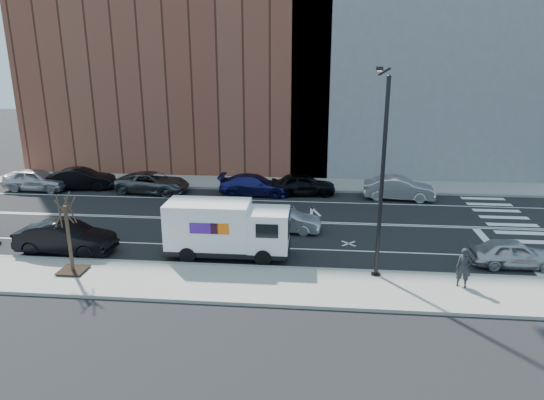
% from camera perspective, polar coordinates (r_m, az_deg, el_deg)
% --- Properties ---
extents(ground, '(120.00, 120.00, 0.00)m').
position_cam_1_polar(ground, '(30.01, -2.87, -2.41)').
color(ground, black).
rests_on(ground, ground).
extents(sidewalk_near, '(44.00, 3.60, 0.15)m').
position_cam_1_polar(sidewalk_near, '(21.98, -6.19, -9.71)').
color(sidewalk_near, gray).
rests_on(sidewalk_near, ground).
extents(sidewalk_far, '(44.00, 3.60, 0.15)m').
position_cam_1_polar(sidewalk_far, '(38.35, -0.99, 1.97)').
color(sidewalk_far, gray).
rests_on(sidewalk_far, ground).
extents(curb_near, '(44.00, 0.25, 0.17)m').
position_cam_1_polar(curb_near, '(23.57, -5.32, -7.76)').
color(curb_near, gray).
rests_on(curb_near, ground).
extents(curb_far, '(44.00, 0.25, 0.17)m').
position_cam_1_polar(curb_far, '(36.62, -1.30, 1.28)').
color(curb_far, gray).
rests_on(curb_far, ground).
extents(crosswalk, '(3.00, 14.00, 0.01)m').
position_cam_1_polar(crosswalk, '(31.98, 26.86, -3.04)').
color(crosswalk, white).
rests_on(crosswalk, ground).
extents(road_markings, '(40.00, 8.60, 0.01)m').
position_cam_1_polar(road_markings, '(30.01, -2.87, -2.41)').
color(road_markings, white).
rests_on(road_markings, ground).
extents(bldg_brick, '(26.00, 10.00, 22.00)m').
position_cam_1_polar(bldg_brick, '(45.34, -10.66, 17.91)').
color(bldg_brick, brown).
rests_on(bldg_brick, ground).
extents(bldg_concrete, '(20.00, 10.00, 26.00)m').
position_cam_1_polar(bldg_concrete, '(44.47, 16.61, 20.15)').
color(bldg_concrete, slate).
rests_on(bldg_concrete, ground).
extents(streetlight, '(0.44, 4.02, 9.34)m').
position_cam_1_polar(streetlight, '(21.85, 12.75, 3.77)').
color(streetlight, black).
rests_on(streetlight, ground).
extents(street_tree, '(1.20, 1.20, 3.75)m').
position_cam_1_polar(street_tree, '(24.11, -22.69, -4.95)').
color(street_tree, black).
rests_on(street_tree, ground).
extents(fedex_van, '(6.25, 2.27, 2.84)m').
position_cam_1_polar(fedex_van, '(24.35, -5.38, -3.36)').
color(fedex_van, black).
rests_on(fedex_van, ground).
extents(far_parked_a, '(4.91, 2.13, 1.65)m').
position_cam_1_polar(far_parked_a, '(40.53, -25.92, 2.17)').
color(far_parked_a, '#B0AFB4').
rests_on(far_parked_a, ground).
extents(far_parked_b, '(5.03, 2.31, 1.60)m').
position_cam_1_polar(far_parked_b, '(39.54, -21.47, 2.33)').
color(far_parked_b, black).
rests_on(far_parked_b, ground).
extents(far_parked_c, '(5.68, 3.14, 1.50)m').
position_cam_1_polar(far_parked_c, '(36.98, -13.85, 2.01)').
color(far_parked_c, '#4B4E52').
rests_on(far_parked_c, ground).
extents(far_parked_d, '(5.16, 2.16, 1.49)m').
position_cam_1_polar(far_parked_d, '(35.33, -2.08, 1.80)').
color(far_parked_d, navy).
rests_on(far_parked_d, ground).
extents(far_parked_e, '(4.83, 2.34, 1.59)m').
position_cam_1_polar(far_parked_e, '(35.33, 3.68, 1.86)').
color(far_parked_e, black).
rests_on(far_parked_e, ground).
extents(far_parked_f, '(5.02, 2.12, 1.61)m').
position_cam_1_polar(far_parked_f, '(35.27, 14.69, 1.34)').
color(far_parked_f, '#B5B5BA').
rests_on(far_parked_f, ground).
extents(driving_sedan, '(4.24, 1.81, 1.36)m').
position_cam_1_polar(driving_sedan, '(27.98, 1.49, -2.36)').
color(driving_sedan, '#BBBAC0').
rests_on(driving_sedan, ground).
extents(near_parked_rear_a, '(5.08, 1.98, 1.65)m').
position_cam_1_polar(near_parked_rear_a, '(27.07, -23.11, -4.10)').
color(near_parked_rear_a, black).
rests_on(near_parked_rear_a, ground).
extents(near_parked_front, '(4.00, 1.64, 1.36)m').
position_cam_1_polar(near_parked_front, '(26.10, 26.54, -5.64)').
color(near_parked_front, '#B6B5BA').
rests_on(near_parked_front, ground).
extents(pedestrian, '(0.73, 0.59, 1.74)m').
position_cam_1_polar(pedestrian, '(22.62, 21.62, -7.43)').
color(pedestrian, black).
rests_on(pedestrian, sidewalk_near).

